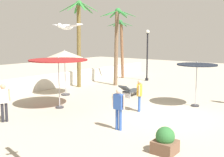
# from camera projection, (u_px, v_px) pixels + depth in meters

# --- Properties ---
(ground_plane) EXTENTS (56.00, 56.00, 0.00)m
(ground_plane) POSITION_uv_depth(u_px,v_px,m) (167.00, 114.00, 13.06)
(ground_plane) COLOR #B2A893
(boundary_wall) EXTENTS (25.20, 0.30, 1.03)m
(boundary_wall) POSITION_uv_depth(u_px,v_px,m) (41.00, 83.00, 18.80)
(boundary_wall) COLOR silver
(boundary_wall) RESTS_ON ground_plane
(patio_umbrella_0) EXTENTS (2.93, 2.93, 2.64)m
(patio_umbrella_0) POSITION_uv_depth(u_px,v_px,m) (58.00, 62.00, 13.84)
(patio_umbrella_0) COLOR #333338
(patio_umbrella_0) RESTS_ON ground_plane
(patio_umbrella_1) EXTENTS (2.29, 2.29, 2.85)m
(patio_umbrella_1) POSITION_uv_depth(u_px,v_px,m) (65.00, 55.00, 16.98)
(patio_umbrella_1) COLOR #333338
(patio_umbrella_1) RESTS_ON ground_plane
(patio_umbrella_3) EXTENTS (2.05, 2.05, 2.37)m
(patio_umbrella_3) POSITION_uv_depth(u_px,v_px,m) (197.00, 67.00, 14.23)
(patio_umbrella_3) COLOR #333338
(patio_umbrella_3) RESTS_ON ground_plane
(palm_tree_0) EXTENTS (2.25, 2.16, 5.11)m
(palm_tree_0) POSITION_uv_depth(u_px,v_px,m) (121.00, 42.00, 24.03)
(palm_tree_0) COLOR brown
(palm_tree_0) RESTS_ON ground_plane
(palm_tree_1) EXTENTS (2.72, 2.57, 5.76)m
(palm_tree_1) POSITION_uv_depth(u_px,v_px,m) (117.00, 38.00, 20.53)
(palm_tree_1) COLOR brown
(palm_tree_1) RESTS_ON ground_plane
(palm_tree_2) EXTENTS (2.87, 2.64, 6.20)m
(palm_tree_2) POSITION_uv_depth(u_px,v_px,m) (79.00, 34.00, 19.73)
(palm_tree_2) COLOR brown
(palm_tree_2) RESTS_ON ground_plane
(lamp_post_1) EXTENTS (0.31, 0.31, 4.22)m
(lamp_post_1) POSITION_uv_depth(u_px,v_px,m) (147.00, 53.00, 22.84)
(lamp_post_1) COLOR black
(lamp_post_1) RESTS_ON ground_plane
(lounge_chair_1) EXTENTS (1.89, 0.65, 0.83)m
(lounge_chair_1) POSITION_uv_depth(u_px,v_px,m) (130.00, 90.00, 16.80)
(lounge_chair_1) COLOR #B7B7BC
(lounge_chair_1) RESTS_ON ground_plane
(guest_0) EXTENTS (0.51, 0.38, 1.56)m
(guest_0) POSITION_uv_depth(u_px,v_px,m) (139.00, 93.00, 13.41)
(guest_0) COLOR #3359B2
(guest_0) RESTS_ON ground_plane
(guest_1) EXTENTS (0.52, 0.36, 1.67)m
(guest_1) POSITION_uv_depth(u_px,v_px,m) (4.00, 99.00, 11.71)
(guest_1) COLOR #26262D
(guest_1) RESTS_ON ground_plane
(guest_2) EXTENTS (0.26, 0.56, 1.66)m
(guest_2) POSITION_uv_depth(u_px,v_px,m) (119.00, 105.00, 10.67)
(guest_2) COLOR #3359B2
(guest_2) RESTS_ON ground_plane
(seagull_0) EXTENTS (0.40, 1.07, 0.14)m
(seagull_0) POSITION_uv_depth(u_px,v_px,m) (66.00, 27.00, 6.05)
(seagull_0) COLOR white
(planter) EXTENTS (0.70, 0.70, 0.85)m
(planter) POSITION_uv_depth(u_px,v_px,m) (165.00, 141.00, 8.62)
(planter) COLOR brown
(planter) RESTS_ON ground_plane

